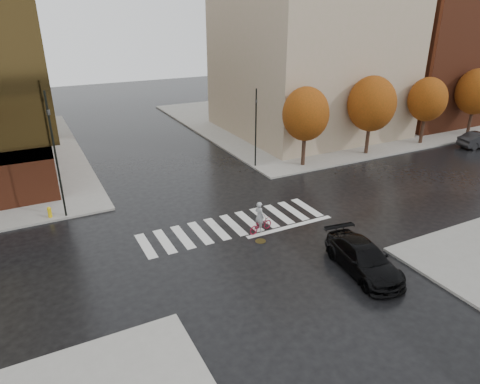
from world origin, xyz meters
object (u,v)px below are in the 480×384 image
object	(u,v)px
cyclist	(260,222)
fire_hydrant	(49,212)
traffic_light_nw	(54,147)
sedan	(363,258)
traffic_light_ne	(256,124)

from	to	relation	value
cyclist	fire_hydrant	distance (m)	13.28
cyclist	fire_hydrant	world-z (taller)	cyclist
fire_hydrant	cyclist	bearing A→B (deg)	-34.40
traffic_light_nw	fire_hydrant	world-z (taller)	traffic_light_nw
sedan	traffic_light_ne	distance (m)	16.48
traffic_light_nw	traffic_light_ne	bearing A→B (deg)	81.04
cyclist	sedan	bearing A→B (deg)	-171.51
sedan	traffic_light_nw	xyz separation A→B (m)	(-12.58, 13.28, 3.96)
fire_hydrant	sedan	bearing A→B (deg)	-44.98
cyclist	traffic_light_nw	world-z (taller)	traffic_light_nw
traffic_light_ne	fire_hydrant	bearing A→B (deg)	11.99
traffic_light_ne	fire_hydrant	xyz separation A→B (m)	(-16.22, -2.50, -3.15)
cyclist	traffic_light_nw	size ratio (longest dim) A/B	0.25
traffic_light_ne	sedan	bearing A→B (deg)	83.55
traffic_light_ne	fire_hydrant	distance (m)	16.71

